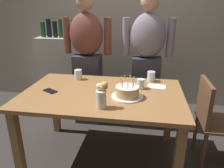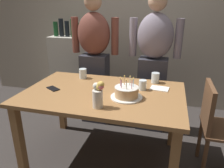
# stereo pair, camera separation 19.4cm
# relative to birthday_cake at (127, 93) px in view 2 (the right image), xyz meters

# --- Properties ---
(ground_plane) EXTENTS (10.00, 10.00, 0.00)m
(ground_plane) POSITION_rel_birthday_cake_xyz_m (-0.24, 0.07, -0.79)
(ground_plane) COLOR #332D2B
(back_wall) EXTENTS (5.20, 0.10, 2.60)m
(back_wall) POSITION_rel_birthday_cake_xyz_m (-0.24, 1.62, 0.51)
(back_wall) COLOR #9E9384
(back_wall) RESTS_ON ground_plane
(dining_table) EXTENTS (1.50, 0.96, 0.74)m
(dining_table) POSITION_rel_birthday_cake_xyz_m (-0.24, 0.07, -0.15)
(dining_table) COLOR olive
(dining_table) RESTS_ON ground_plane
(birthday_cake) EXTENTS (0.28, 0.28, 0.19)m
(birthday_cake) POSITION_rel_birthday_cake_xyz_m (0.00, 0.00, 0.00)
(birthday_cake) COLOR white
(birthday_cake) RESTS_ON dining_table
(water_glass_near) EXTENTS (0.08, 0.08, 0.11)m
(water_glass_near) POSITION_rel_birthday_cake_xyz_m (0.21, 0.46, 0.01)
(water_glass_near) COLOR silver
(water_glass_near) RESTS_ON dining_table
(water_glass_far) EXTENTS (0.08, 0.08, 0.11)m
(water_glass_far) POSITION_rel_birthday_cake_xyz_m (-0.58, 0.40, 0.01)
(water_glass_far) COLOR silver
(water_glass_far) RESTS_ON dining_table
(water_glass_side) EXTENTS (0.07, 0.07, 0.10)m
(water_glass_side) POSITION_rel_birthday_cake_xyz_m (0.11, 0.23, 0.00)
(water_glass_side) COLOR silver
(water_glass_side) RESTS_ON dining_table
(cell_phone) EXTENTS (0.16, 0.14, 0.01)m
(cell_phone) POSITION_rel_birthday_cake_xyz_m (-0.74, 0.02, -0.04)
(cell_phone) COLOR black
(cell_phone) RESTS_ON dining_table
(napkin_stack) EXTENTS (0.19, 0.15, 0.01)m
(napkin_stack) POSITION_rel_birthday_cake_xyz_m (0.27, 0.29, -0.04)
(napkin_stack) COLOR white
(napkin_stack) RESTS_ON dining_table
(flower_vase) EXTENTS (0.10, 0.09, 0.22)m
(flower_vase) POSITION_rel_birthday_cake_xyz_m (-0.18, -0.24, 0.06)
(flower_vase) COLOR silver
(flower_vase) RESTS_ON dining_table
(person_man_bearded) EXTENTS (0.61, 0.27, 1.66)m
(person_man_bearded) POSITION_rel_birthday_cake_xyz_m (-0.58, 0.81, 0.09)
(person_man_bearded) COLOR #33333D
(person_man_bearded) RESTS_ON ground_plane
(person_woman_cardigan) EXTENTS (0.61, 0.27, 1.66)m
(person_woman_cardigan) POSITION_rel_birthday_cake_xyz_m (0.16, 0.81, 0.09)
(person_woman_cardigan) COLOR #33333D
(person_woman_cardigan) RESTS_ON ground_plane
(dining_chair) EXTENTS (0.42, 0.42, 0.87)m
(dining_chair) POSITION_rel_birthday_cake_xyz_m (0.80, 0.16, -0.27)
(dining_chair) COLOR brown
(dining_chair) RESTS_ON ground_plane
(shelf_cabinet) EXTENTS (0.69, 0.30, 1.32)m
(shelf_cabinet) POSITION_rel_birthday_cake_xyz_m (-1.19, 1.40, -0.24)
(shelf_cabinet) COLOR beige
(shelf_cabinet) RESTS_ON ground_plane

